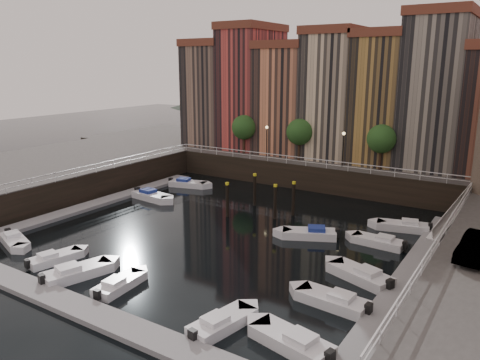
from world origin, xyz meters
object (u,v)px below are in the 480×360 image
Objects in this scene: gangway at (453,212)px; boat_left_4 at (187,184)px; boat_left_3 at (151,196)px; boat_left_0 at (14,241)px; mooring_pilings at (262,198)px; car_b at (477,248)px.

boat_left_4 is (-30.05, -0.12, -1.54)m from gangway.
boat_left_0 is at bearing -85.39° from boat_left_3.
mooring_pilings reaches higher than boat_left_0.
boat_left_0 is (-30.25, -22.78, -1.58)m from gangway.
gangway is 1.89× the size of boat_left_0.
mooring_pilings is at bearing -33.24° from boat_left_4.
mooring_pilings is 1.08× the size of boat_left_3.
mooring_pilings is 13.20m from boat_left_3.
mooring_pilings is at bearing 163.74° from car_b.
car_b is at bearing -76.37° from gangway.
gangway reaches higher than boat_left_0.
boat_left_0 is 0.89× the size of boat_left_4.
car_b is (33.47, 9.53, 3.44)m from boat_left_0.
boat_left_3 is at bearing 107.27° from boat_left_0.
gangway is 37.90m from boat_left_0.
car_b is (33.08, -6.57, 3.37)m from boat_left_3.
car_b is (20.12, -8.77, 2.12)m from mooring_pilings.
boat_left_0 is 16.10m from boat_left_3.
gangway is 17.49m from mooring_pilings.
car_b is at bearing -36.44° from boat_left_4.
car_b is at bearing 34.53° from boat_left_0.
boat_left_0 is (-13.34, -18.30, -1.32)m from mooring_pilings.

